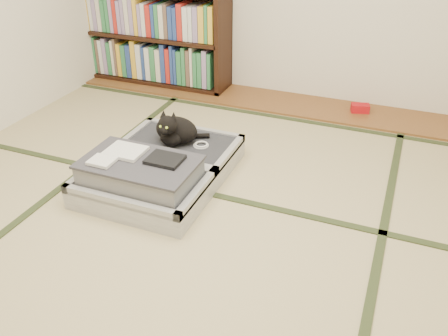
% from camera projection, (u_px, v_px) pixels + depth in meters
% --- Properties ---
extents(floor, '(4.50, 4.50, 0.00)m').
position_uv_depth(floor, '(193.00, 233.00, 2.69)').
color(floor, '#C8B285').
rests_on(floor, ground).
extents(wood_strip, '(4.00, 0.50, 0.02)m').
position_uv_depth(wood_strip, '(287.00, 103.00, 4.28)').
color(wood_strip, brown).
rests_on(wood_strip, ground).
extents(red_item, '(0.17, 0.13, 0.07)m').
position_uv_depth(red_item, '(360.00, 108.00, 4.07)').
color(red_item, '#B20E14').
rests_on(red_item, wood_strip).
extents(tatami_borders, '(4.00, 4.50, 0.01)m').
position_uv_depth(tatami_borders, '(225.00, 189.00, 3.08)').
color(tatami_borders, '#2D381E').
rests_on(tatami_borders, ground).
extents(bookcase, '(1.52, 0.35, 0.98)m').
position_uv_depth(bookcase, '(152.00, 37.00, 4.55)').
color(bookcase, black).
rests_on(bookcase, wood_strip).
extents(suitcase, '(0.79, 1.05, 0.31)m').
position_uv_depth(suitcase, '(158.00, 169.00, 3.08)').
color(suitcase, '#B8B8BD').
rests_on(suitcase, floor).
extents(cat, '(0.35, 0.35, 0.28)m').
position_uv_depth(cat, '(175.00, 130.00, 3.25)').
color(cat, black).
rests_on(cat, suitcase).
extents(cable_coil, '(0.11, 0.11, 0.03)m').
position_uv_depth(cable_coil, '(201.00, 145.00, 3.26)').
color(cable_coil, white).
rests_on(cable_coil, suitcase).
extents(hanger, '(0.38, 0.18, 0.01)m').
position_uv_depth(hanger, '(161.00, 154.00, 3.47)').
color(hanger, black).
rests_on(hanger, floor).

